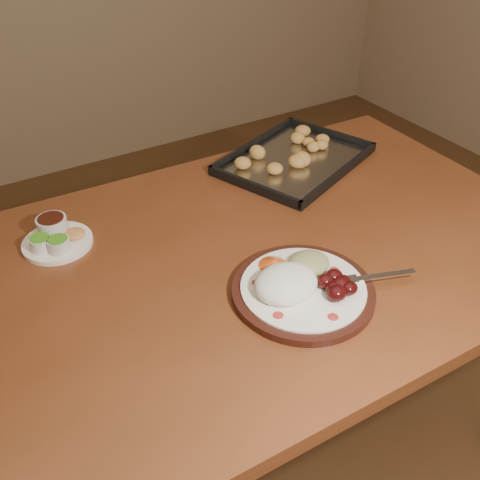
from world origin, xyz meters
TOP-DOWN VIEW (x-y plane):
  - ground at (0.00, 0.00)m, footprint 4.00×4.00m
  - dining_table at (-0.20, 0.00)m, footprint 1.52×0.94m
  - dinner_plate at (-0.16, -0.17)m, footprint 0.37×0.29m
  - condiment_saucer at (-0.54, 0.25)m, footprint 0.16×0.16m
  - baking_tray at (0.15, 0.29)m, footprint 0.50×0.43m

SIDE VIEW (x-z plane):
  - ground at x=0.00m, z-range 0.00..0.00m
  - dining_table at x=-0.20m, z-range 0.28..1.03m
  - baking_tray at x=0.15m, z-range 0.74..0.79m
  - condiment_saucer at x=-0.54m, z-range 0.74..0.80m
  - dinner_plate at x=-0.16m, z-range 0.74..0.81m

